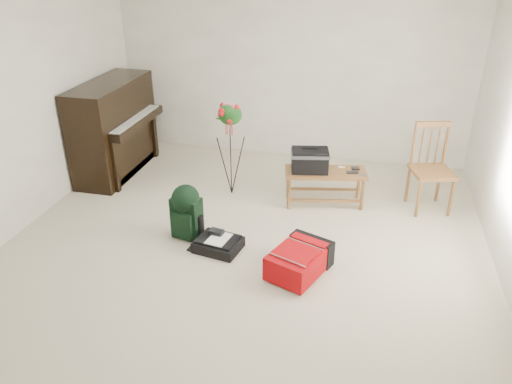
% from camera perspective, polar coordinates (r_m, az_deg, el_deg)
% --- Properties ---
extents(floor, '(5.00, 5.50, 0.01)m').
position_cam_1_polar(floor, '(5.19, -1.62, -6.91)').
color(floor, beige).
rests_on(floor, ground).
extents(wall_back, '(5.00, 0.04, 2.50)m').
position_cam_1_polar(wall_back, '(7.20, 4.00, 13.64)').
color(wall_back, white).
rests_on(wall_back, floor).
extents(wall_left, '(0.04, 5.50, 2.50)m').
position_cam_1_polar(wall_left, '(5.77, -26.81, 7.48)').
color(wall_left, white).
rests_on(wall_left, floor).
extents(piano, '(0.71, 1.50, 1.25)m').
position_cam_1_polar(piano, '(7.04, -15.82, 6.85)').
color(piano, black).
rests_on(piano, floor).
extents(bench, '(1.02, 0.56, 0.74)m').
position_cam_1_polar(bench, '(5.96, 6.74, 3.31)').
color(bench, brown).
rests_on(bench, floor).
extents(dining_chair, '(0.55, 0.55, 1.03)m').
position_cam_1_polar(dining_chair, '(6.17, 19.49, 2.50)').
color(dining_chair, brown).
rests_on(dining_chair, floor).
extents(red_suitcase, '(0.63, 0.76, 0.27)m').
position_cam_1_polar(red_suitcase, '(4.87, 5.04, -7.49)').
color(red_suitcase, '#BE080D').
rests_on(red_suitcase, floor).
extents(black_duffel, '(0.51, 0.44, 0.19)m').
position_cam_1_polar(black_duffel, '(5.22, -4.35, -5.89)').
color(black_duffel, black).
rests_on(black_duffel, floor).
extents(green_backpack, '(0.34, 0.31, 0.61)m').
position_cam_1_polar(green_backpack, '(5.33, -7.98, -1.97)').
color(green_backpack, black).
rests_on(green_backpack, floor).
extents(flower_stand, '(0.45, 0.45, 1.21)m').
position_cam_1_polar(flower_stand, '(6.13, -2.91, 4.84)').
color(flower_stand, black).
rests_on(flower_stand, floor).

